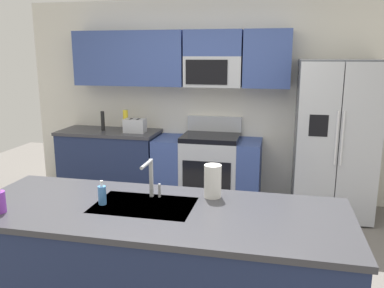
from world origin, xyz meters
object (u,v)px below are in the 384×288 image
(sink_faucet, at_px, (151,175))
(soap_dispenser, at_px, (102,195))
(refrigerator, at_px, (334,140))
(paper_towel_roll, at_px, (213,181))
(pepper_mill, at_px, (103,121))
(bottle_yellow, at_px, (126,120))
(range_oven, at_px, (208,169))
(toaster, at_px, (135,126))

(sink_faucet, bearing_deg, soap_dispenser, -146.41)
(refrigerator, relative_size, paper_towel_roll, 7.71)
(pepper_mill, xyz_separation_m, soap_dispenser, (1.16, -2.52, -0.06))
(pepper_mill, height_order, bottle_yellow, bottle_yellow)
(pepper_mill, height_order, soap_dispenser, pepper_mill)
(range_oven, height_order, pepper_mill, pepper_mill)
(refrigerator, relative_size, soap_dispenser, 10.88)
(range_oven, bearing_deg, bottle_yellow, 178.21)
(range_oven, height_order, toaster, range_oven)
(range_oven, height_order, bottle_yellow, bottle_yellow)
(refrigerator, distance_m, sink_faucet, 2.72)
(range_oven, bearing_deg, sink_faucet, -89.84)
(bottle_yellow, height_order, paper_towel_roll, bottle_yellow)
(range_oven, distance_m, soap_dispenser, 2.59)
(pepper_mill, distance_m, soap_dispenser, 2.77)
(pepper_mill, xyz_separation_m, bottle_yellow, (0.31, 0.04, 0.01))
(soap_dispenser, relative_size, paper_towel_roll, 0.71)
(pepper_mill, relative_size, sink_faucet, 0.92)
(bottle_yellow, height_order, soap_dispenser, bottle_yellow)
(refrigerator, relative_size, bottle_yellow, 6.59)
(toaster, distance_m, paper_towel_roll, 2.58)
(refrigerator, height_order, sink_faucet, refrigerator)
(toaster, relative_size, bottle_yellow, 1.00)
(range_oven, height_order, refrigerator, refrigerator)
(toaster, bearing_deg, range_oven, 3.12)
(pepper_mill, relative_size, bottle_yellow, 0.93)
(bottle_yellow, bearing_deg, range_oven, -1.79)
(pepper_mill, bearing_deg, soap_dispenser, -65.33)
(refrigerator, bearing_deg, soap_dispenser, -126.44)
(range_oven, bearing_deg, refrigerator, -2.70)
(refrigerator, relative_size, pepper_mill, 7.12)
(toaster, relative_size, soap_dispenser, 1.65)
(sink_faucet, distance_m, paper_towel_roll, 0.45)
(refrigerator, distance_m, paper_towel_roll, 2.41)
(toaster, height_order, bottle_yellow, bottle_yellow)
(refrigerator, xyz_separation_m, pepper_mill, (-2.96, 0.07, 0.10))
(refrigerator, distance_m, soap_dispenser, 3.04)
(toaster, bearing_deg, paper_towel_roll, -57.10)
(toaster, height_order, sink_faucet, sink_faucet)
(pepper_mill, bearing_deg, toaster, -6.02)
(soap_dispenser, height_order, paper_towel_roll, paper_towel_roll)
(soap_dispenser, bearing_deg, toaster, 105.46)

